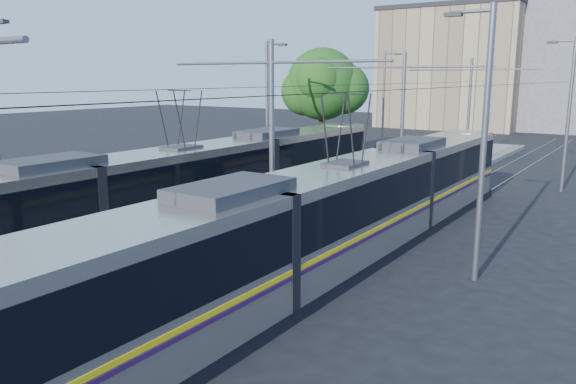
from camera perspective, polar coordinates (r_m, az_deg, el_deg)
The scene contains 12 objects.
ground at distance 15.71m, azimuth -19.21°, elevation -11.54°, with size 160.00×160.00×0.00m, color black.
platform at distance 28.66m, azimuth 8.93°, elevation -0.31°, with size 4.00×50.00×0.30m, color gray.
tactile_strip_left at distance 29.25m, azimuth 6.37°, elevation 0.31°, with size 0.70×50.00×0.01m, color gray.
tactile_strip_right at distance 28.06m, azimuth 11.62°, elevation -0.34°, with size 0.70×50.00×0.01m, color gray.
rails at distance 28.68m, azimuth 8.92°, elevation -0.57°, with size 8.71×70.00×0.03m.
tram_left at distance 22.27m, azimuth -10.61°, elevation 0.30°, with size 2.43×27.94×5.50m.
tram_right at distance 17.90m, azimuth 5.72°, elevation -1.84°, with size 2.43×27.72×5.50m.
catenary at distance 25.54m, azimuth 6.49°, elevation 8.22°, with size 9.20×70.00×7.00m.
street_lamps at distance 31.78m, azimuth 12.27°, elevation 8.07°, with size 15.18×38.22×8.00m.
shelter at distance 22.87m, azimuth 5.43°, elevation 0.13°, with size 0.93×1.16×2.23m.
tree at distance 39.81m, azimuth 4.08°, elevation 10.74°, with size 5.50×5.09×8.00m.
building_left at distance 71.84m, azimuth 16.73°, elevation 11.99°, with size 16.32×12.24×14.08m.
Camera 1 is at (11.81, -8.44, 6.01)m, focal length 35.00 mm.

